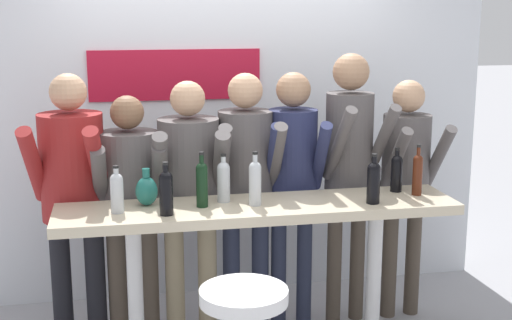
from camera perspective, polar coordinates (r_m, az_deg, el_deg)
back_wall at (r=5.33m, az=-2.44°, el=2.27°), size 3.97×0.12×2.45m
tasting_table at (r=4.25m, az=0.20°, el=-5.79°), size 2.37×0.51×1.01m
person_far_left at (r=4.57m, az=-14.46°, el=-1.70°), size 0.53×0.63×1.75m
person_left at (r=4.57m, az=-10.03°, el=-2.65°), size 0.45×0.53×1.61m
person_center_left at (r=4.56m, az=-5.35°, el=-1.86°), size 0.48×0.56×1.70m
person_center at (r=4.65m, az=-0.82°, el=-1.12°), size 0.44×0.55×1.74m
person_center_right at (r=4.70m, az=2.96°, el=-0.83°), size 0.41×0.54×1.74m
person_right at (r=4.78m, az=7.48°, el=0.34°), size 0.42×0.57×1.85m
person_far_right at (r=4.96m, az=11.91°, el=-0.94°), size 0.41×0.53×1.67m
wine_bottle_0 at (r=4.24m, az=9.39°, el=-1.62°), size 0.08×0.08×0.30m
wine_bottle_1 at (r=4.08m, az=-11.07°, el=-2.43°), size 0.07×0.07×0.27m
wine_bottle_2 at (r=4.12m, az=-4.35°, el=-1.79°), size 0.07×0.07×0.33m
wine_bottle_3 at (r=4.48m, az=12.80°, el=-0.99°), size 0.06×0.06×0.32m
wine_bottle_4 at (r=3.99m, az=-7.21°, el=-2.45°), size 0.08×0.08×0.30m
wine_bottle_5 at (r=4.22m, az=-2.61°, el=-1.58°), size 0.08×0.08×0.29m
wine_bottle_6 at (r=4.54m, az=11.18°, el=-0.89°), size 0.07×0.07×0.28m
wine_bottle_7 at (r=4.15m, az=-0.07°, el=-1.68°), size 0.07×0.07×0.32m
decorative_vase at (r=4.21m, az=-8.75°, el=-2.43°), size 0.13×0.13×0.22m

